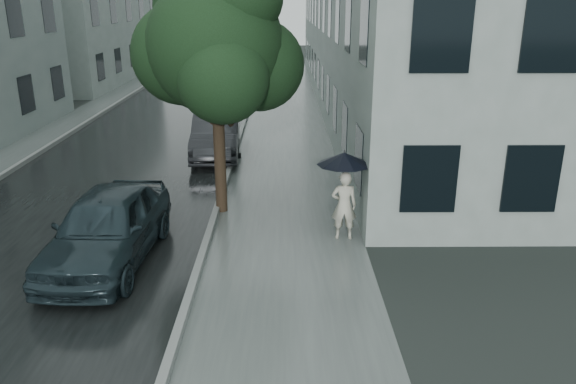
{
  "coord_description": "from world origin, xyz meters",
  "views": [
    {
      "loc": [
        0.17,
        -9.97,
        5.25
      ],
      "look_at": [
        0.27,
        1.53,
        1.3
      ],
      "focal_mm": 35.0,
      "sensor_mm": 36.0,
      "label": 1
    }
  ],
  "objects_px": {
    "street_tree": "(216,43)",
    "car_near": "(107,227)",
    "pedestrian": "(344,205)",
    "car_far": "(216,135)",
    "lamp_post": "(230,76)"
  },
  "relations": [
    {
      "from": "pedestrian",
      "to": "lamp_post",
      "type": "height_order",
      "value": "lamp_post"
    },
    {
      "from": "pedestrian",
      "to": "car_near",
      "type": "xyz_separation_m",
      "value": [
        -5.05,
        -1.15,
        -0.03
      ]
    },
    {
      "from": "street_tree",
      "to": "car_near",
      "type": "xyz_separation_m",
      "value": [
        -2.05,
        -3.09,
        -3.49
      ]
    },
    {
      "from": "pedestrian",
      "to": "car_far",
      "type": "relative_size",
      "value": 0.36
    },
    {
      "from": "lamp_post",
      "to": "car_near",
      "type": "distance_m",
      "value": 8.62
    },
    {
      "from": "pedestrian",
      "to": "lamp_post",
      "type": "xyz_separation_m",
      "value": [
        -3.15,
        7.01,
        2.01
      ]
    },
    {
      "from": "pedestrian",
      "to": "street_tree",
      "type": "bearing_deg",
      "value": -31.29
    },
    {
      "from": "pedestrian",
      "to": "car_near",
      "type": "bearing_deg",
      "value": 14.5
    },
    {
      "from": "pedestrian",
      "to": "car_near",
      "type": "height_order",
      "value": "pedestrian"
    },
    {
      "from": "street_tree",
      "to": "car_near",
      "type": "bearing_deg",
      "value": -123.55
    },
    {
      "from": "pedestrian",
      "to": "street_tree",
      "type": "xyz_separation_m",
      "value": [
        -3.0,
        1.94,
        3.45
      ]
    },
    {
      "from": "street_tree",
      "to": "car_near",
      "type": "height_order",
      "value": "street_tree"
    },
    {
      "from": "car_near",
      "to": "car_far",
      "type": "bearing_deg",
      "value": 84.56
    },
    {
      "from": "lamp_post",
      "to": "car_far",
      "type": "bearing_deg",
      "value": 153.52
    },
    {
      "from": "street_tree",
      "to": "car_near",
      "type": "relative_size",
      "value": 1.41
    }
  ]
}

